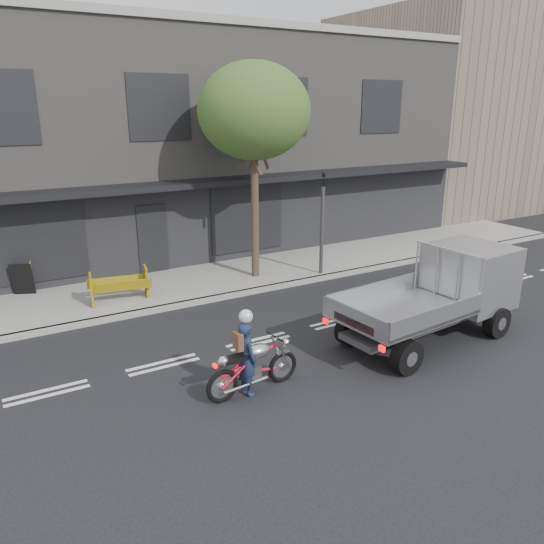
{
  "coord_description": "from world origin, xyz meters",
  "views": [
    {
      "loc": [
        -5.61,
        -10.31,
        5.47
      ],
      "look_at": [
        0.67,
        0.5,
        1.52
      ],
      "focal_mm": 35.0,
      "sensor_mm": 36.0,
      "label": 1
    }
  ],
  "objects": [
    {
      "name": "ground",
      "position": [
        0.0,
        0.0,
        0.0
      ],
      "size": [
        80.0,
        80.0,
        0.0
      ],
      "primitive_type": "plane",
      "color": "black",
      "rests_on": "ground"
    },
    {
      "name": "sandwich_board",
      "position": [
        -4.54,
        5.99,
        0.63
      ],
      "size": [
        0.72,
        0.61,
        0.96
      ],
      "primitive_type": null,
      "rotation": [
        0.0,
        0.0,
        -0.4
      ],
      "color": "black",
      "rests_on": "sidewalk"
    },
    {
      "name": "flatbed_ute",
      "position": [
        4.62,
        -1.88,
        1.28
      ],
      "size": [
        4.98,
        2.37,
        2.24
      ],
      "rotation": [
        0.0,
        0.0,
        0.09
      ],
      "color": "black",
      "rests_on": "ground"
    },
    {
      "name": "building_main",
      "position": [
        0.0,
        11.3,
        4.0
      ],
      "size": [
        26.0,
        10.0,
        8.0
      ],
      "primitive_type": "cube",
      "color": "slate",
      "rests_on": "ground"
    },
    {
      "name": "building_neighbour",
      "position": [
        20.0,
        11.3,
        5.0
      ],
      "size": [
        14.0,
        10.0,
        10.0
      ],
      "primitive_type": "cube",
      "color": "brown",
      "rests_on": "ground"
    },
    {
      "name": "motorcycle",
      "position": [
        -1.2,
        -1.98,
        0.56
      ],
      "size": [
        2.11,
        0.61,
        1.08
      ],
      "rotation": [
        0.0,
        0.0,
        0.07
      ],
      "color": "black",
      "rests_on": "ground"
    },
    {
      "name": "street_tree",
      "position": [
        2.2,
        4.2,
        5.28
      ],
      "size": [
        3.4,
        3.4,
        6.74
      ],
      "color": "#382B21",
      "rests_on": "ground"
    },
    {
      "name": "sidewalk",
      "position": [
        0.0,
        4.7,
        0.07
      ],
      "size": [
        32.0,
        3.2,
        0.15
      ],
      "primitive_type": "cube",
      "color": "gray",
      "rests_on": "ground"
    },
    {
      "name": "kerb",
      "position": [
        0.0,
        3.1,
        0.07
      ],
      "size": [
        32.0,
        0.2,
        0.15
      ],
      "primitive_type": "cube",
      "color": "gray",
      "rests_on": "ground"
    },
    {
      "name": "construction_barrier",
      "position": [
        -2.22,
        3.89,
        0.61
      ],
      "size": [
        1.75,
        0.95,
        0.93
      ],
      "primitive_type": null,
      "rotation": [
        0.0,
        0.0,
        -0.18
      ],
      "color": "yellow",
      "rests_on": "sidewalk"
    },
    {
      "name": "traffic_light_pole",
      "position": [
        4.2,
        3.35,
        1.65
      ],
      "size": [
        0.12,
        0.12,
        3.5
      ],
      "color": "#2D2D30",
      "rests_on": "ground"
    },
    {
      "name": "rider",
      "position": [
        -1.35,
        -1.98,
        0.76
      ],
      "size": [
        0.4,
        0.58,
        1.52
      ],
      "primitive_type": "imported",
      "rotation": [
        0.0,
        0.0,
        1.64
      ],
      "color": "#172440",
      "rests_on": "ground"
    }
  ]
}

